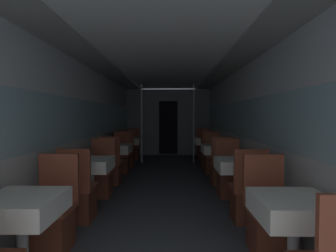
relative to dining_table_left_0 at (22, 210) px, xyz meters
name	(u,v)px	position (x,y,z in m)	size (l,w,h in m)	color
wall_left	(89,127)	(-0.38, 2.91, 0.55)	(0.05, 10.17, 2.29)	silver
wall_right	(243,127)	(2.56, 2.91, 0.55)	(0.05, 10.17, 2.29)	silver
ceiling_panel	(165,65)	(1.09, 2.91, 1.71)	(2.94, 10.17, 0.07)	white
bulkhead_far	(168,122)	(1.09, 7.08, 0.52)	(2.88, 0.09, 2.29)	slate
dining_table_left_0	(22,210)	(0.00, 0.00, 0.00)	(0.60, 0.60, 0.73)	#4C4C51
chair_left_far_0	(53,222)	(0.00, 0.54, -0.32)	(0.42, 0.42, 0.97)	brown
dining_table_left_1	(91,166)	(0.00, 1.82, 0.00)	(0.60, 0.60, 0.73)	#4C4C51
chair_left_near_1	(79,198)	(0.00, 1.29, -0.32)	(0.42, 0.42, 0.97)	brown
chair_left_far_1	(101,179)	(0.00, 2.36, -0.32)	(0.42, 0.42, 0.97)	brown
dining_table_left_2	(117,150)	(0.00, 3.65, 0.00)	(0.60, 0.60, 0.73)	#4C4C51
chair_left_near_2	(111,170)	(0.00, 3.11, -0.32)	(0.42, 0.42, 0.97)	brown
chair_left_far_2	(121,160)	(0.00, 4.18, -0.32)	(0.42, 0.42, 0.97)	brown
dining_table_left_3	(130,142)	(0.00, 5.47, 0.00)	(0.60, 0.60, 0.73)	#4C4C51
chair_left_near_3	(127,156)	(0.00, 4.93, -0.32)	(0.42, 0.42, 0.97)	brown
chair_left_far_3	(133,150)	(0.00, 6.01, -0.32)	(0.42, 0.42, 0.97)	brown
support_pole_left_3	(142,124)	(0.34, 5.47, 0.53)	(0.04, 0.04, 2.29)	silver
dining_table_right_0	(294,212)	(2.18, 0.00, 0.00)	(0.60, 0.60, 0.73)	#4C4C51
chair_right_far_0	(268,223)	(2.18, 0.54, -0.32)	(0.42, 0.42, 0.97)	brown
dining_table_right_1	(237,167)	(2.18, 1.82, 0.00)	(0.60, 0.60, 0.73)	#4C4C51
chair_right_near_1	(247,199)	(2.18, 1.29, -0.32)	(0.42, 0.42, 0.97)	brown
chair_right_far_1	(229,179)	(2.18, 2.36, -0.32)	(0.42, 0.42, 0.97)	brown
dining_table_right_2	(216,150)	(2.18, 3.65, 0.00)	(0.60, 0.60, 0.73)	#4C4C51
chair_right_near_2	(221,170)	(2.18, 3.11, -0.32)	(0.42, 0.42, 0.97)	brown
chair_right_far_2	(212,161)	(2.18, 4.18, -0.32)	(0.42, 0.42, 0.97)	brown
dining_table_right_3	(205,142)	(2.18, 5.47, 0.00)	(0.60, 0.60, 0.73)	#4C4C51
chair_right_near_3	(208,156)	(2.18, 4.93, -0.32)	(0.42, 0.42, 0.97)	brown
chair_right_far_3	(203,150)	(2.18, 6.01, -0.32)	(0.42, 0.42, 0.97)	brown
support_pole_right_3	(194,124)	(1.84, 5.47, 0.53)	(0.04, 0.04, 2.29)	silver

